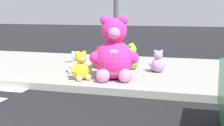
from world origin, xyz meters
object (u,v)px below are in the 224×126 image
object	(u,v)px
plush_pink_large	(114,54)
plush_yellow	(81,68)
plush_white	(76,64)
plush_lime	(130,59)
sign_pole	(116,2)
plush_lavender	(158,63)
plush_red	(99,59)

from	to	relation	value
plush_pink_large	plush_yellow	world-z (taller)	plush_pink_large
plush_white	plush_lime	bearing A→B (deg)	37.21
sign_pole	plush_yellow	xyz separation A→B (m)	(-0.57, -0.82, -1.44)
plush_yellow	plush_lavender	bearing A→B (deg)	41.48
plush_yellow	plush_red	distance (m)	1.63
sign_pole	plush_red	xyz separation A→B (m)	(-0.68, 0.81, -1.48)
plush_lime	sign_pole	bearing A→B (deg)	-105.61
plush_red	sign_pole	bearing A→B (deg)	-49.91
plush_pink_large	plush_lavender	distance (m)	1.40
plush_white	plush_lavender	size ratio (longest dim) A/B	0.96
plush_yellow	plush_lime	distance (m)	1.70
plush_lavender	plush_lime	bearing A→B (deg)	165.07
sign_pole	plush_white	world-z (taller)	sign_pole
sign_pole	plush_lime	xyz separation A→B (m)	(0.20, 0.70, -1.43)
plush_white	plush_pink_large	bearing A→B (deg)	-21.19
plush_white	plush_lavender	bearing A→B (deg)	19.75
sign_pole	plush_red	distance (m)	1.82
sign_pole	plush_lime	bearing A→B (deg)	74.39
sign_pole	plush_white	distance (m)	1.77
plush_yellow	plush_lime	world-z (taller)	plush_lime
plush_lime	plush_lavender	xyz separation A→B (m)	(0.74, -0.20, -0.05)
plush_lavender	plush_red	bearing A→B (deg)	169.37
plush_yellow	plush_white	xyz separation A→B (m)	(-0.39, 0.65, -0.04)
sign_pole	plush_lime	size ratio (longest dim) A/B	4.74
plush_white	plush_lavender	xyz separation A→B (m)	(1.89, 0.68, 0.01)
plush_yellow	plush_white	world-z (taller)	plush_yellow
plush_pink_large	plush_white	size ratio (longest dim) A/B	2.64
plush_lime	plush_white	bearing A→B (deg)	-142.79
sign_pole	plush_lime	distance (m)	1.60
plush_pink_large	plush_red	size ratio (longest dim) A/B	2.60
plush_pink_large	plush_yellow	distance (m)	0.79
plush_pink_large	plush_yellow	xyz separation A→B (m)	(-0.69, -0.23, -0.31)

